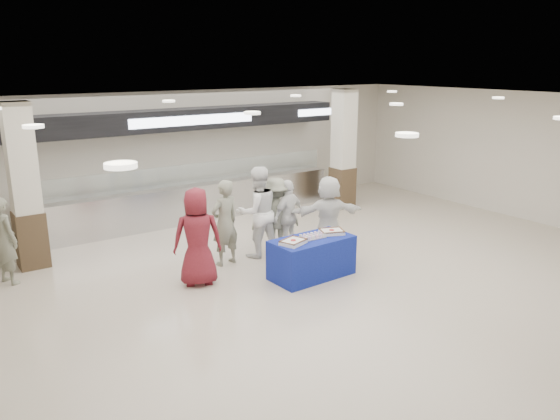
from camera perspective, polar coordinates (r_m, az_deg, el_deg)
ground at (r=9.78m, az=4.90°, el=-8.29°), size 14.00×14.00×0.00m
serving_line at (r=13.83m, az=-9.38°, el=3.62°), size 8.70×0.85×2.80m
column_left at (r=11.45m, az=-25.10°, el=1.86°), size 0.55×0.55×3.20m
column_right at (r=14.95m, az=6.62°, el=6.04°), size 0.55×0.55×3.20m
display_table at (r=10.20m, az=3.33°, el=-4.97°), size 1.58×0.83×0.75m
sheet_cake_left at (r=9.74m, az=1.39°, el=-3.32°), size 0.52×0.46×0.09m
sheet_cake_right at (r=10.36m, az=5.42°, el=-2.23°), size 0.52×0.47×0.09m
cupcake_tray at (r=10.11m, az=3.42°, el=-2.71°), size 0.43×0.33×0.07m
civilian_maroon at (r=9.79m, az=-8.62°, el=-2.80°), size 1.02×0.85×1.78m
soldier_a at (r=10.71m, az=-5.80°, el=-1.33°), size 0.69×0.51×1.71m
chef_tall at (r=11.11m, az=-2.36°, el=-0.21°), size 0.98×0.80×1.88m
chef_short at (r=11.41m, az=0.88°, el=-0.63°), size 0.98×0.62×1.55m
soldier_b at (r=11.42m, az=-0.45°, el=-0.53°), size 1.16×0.88×1.58m
civilian_white at (r=11.31m, az=5.07°, el=-0.54°), size 1.61×1.04×1.66m
soldier_bg at (r=10.93m, az=-26.85°, el=-2.84°), size 0.61×0.70×1.62m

